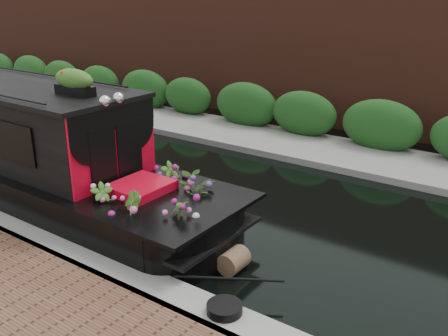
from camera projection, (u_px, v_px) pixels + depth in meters
The scene contains 7 objects.
ground at pixel (200, 196), 10.55m from camera, with size 80.00×80.00×0.00m, color black.
near_bank_coping at pixel (73, 262), 8.02m from camera, with size 40.00×0.60×0.50m, color gray.
far_bank_path at pixel (293, 148), 13.76m from camera, with size 40.00×2.40×0.34m, color gray.
far_hedge at pixel (308, 140), 14.45m from camera, with size 40.00×1.10×2.80m, color #1A4517.
far_brick_wall at pixel (337, 125), 16.06m from camera, with size 40.00×1.00×8.00m, color #4E251A.
rope_fender at pixel (234, 261), 7.71m from camera, with size 0.36×0.36×0.45m, color brown.
coiled_mooring_rope at pixel (224, 308), 6.35m from camera, with size 0.47×0.47×0.12m, color black.
Camera 1 is at (6.05, -7.61, 4.16)m, focal length 40.00 mm.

